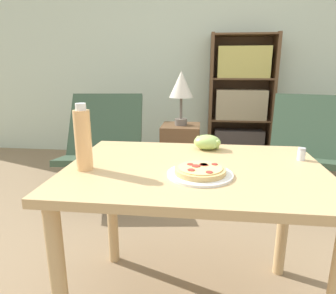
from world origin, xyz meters
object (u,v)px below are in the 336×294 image
drink_bottle (83,139)px  bookshelf (241,103)px  pizza_on_plate (200,172)px  grape_bunch (207,142)px  table_lamp (181,87)px  salt_shaker (301,154)px  side_table (180,158)px  lounge_chair_far (309,166)px  lounge_chair_near (104,163)px

drink_bottle → bookshelf: size_ratio=0.18×
pizza_on_plate → bookshelf: bearing=80.1°
grape_bunch → table_lamp: bearing=100.8°
salt_shaker → table_lamp: bearing=116.3°
bookshelf → side_table: bookshelf is taller
grape_bunch → lounge_chair_far: bearing=51.6°
drink_bottle → lounge_chair_far: bearing=47.0°
drink_bottle → salt_shaker: (0.92, 0.23, -0.10)m
drink_bottle → salt_shaker: size_ratio=4.76×
lounge_chair_far → table_lamp: table_lamp is taller
bookshelf → side_table: 1.28m
salt_shaker → lounge_chair_near: 1.81m
grape_bunch → bookshelf: bookshelf is taller
lounge_chair_near → bookshelf: (1.32, 1.18, 0.42)m
lounge_chair_far → side_table: size_ratio=1.44×
drink_bottle → lounge_chair_far: (1.41, 1.52, -0.57)m
lounge_chair_far → side_table: lounge_chair_far is taller
table_lamp → drink_bottle: bearing=-100.4°
salt_shaker → bookshelf: (0.00, 2.33, -0.05)m
grape_bunch → salt_shaker: 0.44m
bookshelf → side_table: size_ratio=2.40×
bookshelf → side_table: bearing=-121.5°
salt_shaker → pizza_on_plate: bearing=-150.9°
lounge_chair_far → lounge_chair_near: bearing=-161.7°
salt_shaker → side_table: salt_shaker is taller
pizza_on_plate → side_table: size_ratio=0.41×
salt_shaker → lounge_chair_near: lounge_chair_near is taller
salt_shaker → bookshelf: bookshelf is taller
table_lamp → lounge_chair_far: bearing=-0.2°
side_table → table_lamp: size_ratio=1.32×
grape_bunch → salt_shaker: grape_bunch is taller
pizza_on_plate → lounge_chair_near: (-0.87, 1.40, -0.46)m
pizza_on_plate → table_lamp: table_lamp is taller
pizza_on_plate → table_lamp: size_ratio=0.54×
grape_bunch → drink_bottle: (-0.50, -0.37, 0.09)m
lounge_chair_far → bookshelf: bookshelf is taller
pizza_on_plate → lounge_chair_near: 1.71m
drink_bottle → table_lamp: table_lamp is taller
grape_bunch → drink_bottle: 0.63m
pizza_on_plate → salt_shaker: size_ratio=4.49×
salt_shaker → lounge_chair_near: bearing=139.1°
pizza_on_plate → bookshelf: (0.45, 2.58, -0.03)m
salt_shaker → lounge_chair_far: 1.46m
grape_bunch → lounge_chair_near: (-0.91, 1.01, -0.48)m
salt_shaker → table_lamp: table_lamp is taller
drink_bottle → lounge_chair_near: drink_bottle is taller
grape_bunch → lounge_chair_far: size_ratio=0.15×
drink_bottle → grape_bunch: bearing=36.2°
lounge_chair_near → table_lamp: table_lamp is taller
pizza_on_plate → drink_bottle: size_ratio=0.94×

